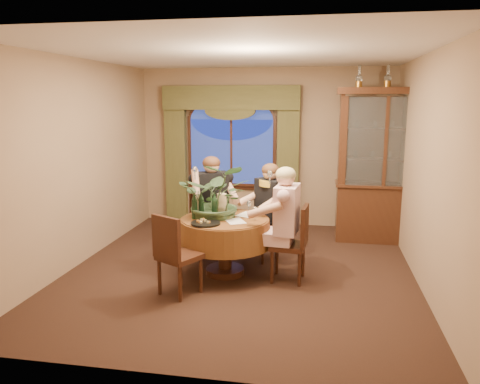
% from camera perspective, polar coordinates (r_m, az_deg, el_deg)
% --- Properties ---
extents(floor, '(5.00, 5.00, 0.00)m').
position_cam_1_polar(floor, '(6.35, 0.08, -9.51)').
color(floor, black).
rests_on(floor, ground).
extents(wall_back, '(4.50, 0.00, 4.50)m').
position_cam_1_polar(wall_back, '(8.45, 3.05, 5.43)').
color(wall_back, '#917456').
rests_on(wall_back, ground).
extents(wall_right, '(0.00, 5.00, 5.00)m').
position_cam_1_polar(wall_right, '(6.03, 21.66, 2.37)').
color(wall_right, '#917456').
rests_on(wall_right, ground).
extents(ceiling, '(5.00, 5.00, 0.00)m').
position_cam_1_polar(ceiling, '(5.97, 0.09, 16.55)').
color(ceiling, white).
rests_on(ceiling, wall_back).
extents(window, '(1.62, 0.10, 1.32)m').
position_cam_1_polar(window, '(8.49, -1.05, 4.79)').
color(window, navy).
rests_on(window, wall_back).
extents(arched_transom, '(1.60, 0.06, 0.44)m').
position_cam_1_polar(arched_transom, '(8.44, -1.07, 10.06)').
color(arched_transom, navy).
rests_on(arched_transom, wall_back).
extents(drapery_left, '(0.38, 0.14, 2.32)m').
position_cam_1_polar(drapery_left, '(8.71, -7.79, 4.06)').
color(drapery_left, '#444421').
rests_on(drapery_left, floor).
extents(drapery_right, '(0.38, 0.14, 2.32)m').
position_cam_1_polar(drapery_right, '(8.32, 5.88, 3.77)').
color(drapery_right, '#444421').
rests_on(drapery_right, floor).
extents(swag_valance, '(2.45, 0.16, 0.42)m').
position_cam_1_polar(swag_valance, '(8.36, -1.18, 11.42)').
color(swag_valance, '#444421').
rests_on(swag_valance, wall_back).
extents(dining_table, '(1.55, 1.55, 0.75)m').
position_cam_1_polar(dining_table, '(6.11, -1.86, -6.62)').
color(dining_table, maroon).
rests_on(dining_table, floor).
extents(china_cabinet, '(1.50, 0.59, 2.43)m').
position_cam_1_polar(china_cabinet, '(7.72, 16.97, 3.03)').
color(china_cabinet, '#331A10').
rests_on(china_cabinet, floor).
extents(oil_lamp_left, '(0.11, 0.11, 0.34)m').
position_cam_1_polar(oil_lamp_left, '(7.62, 14.33, 13.51)').
color(oil_lamp_left, '#A5722D').
rests_on(oil_lamp_left, china_cabinet).
extents(oil_lamp_center, '(0.11, 0.11, 0.34)m').
position_cam_1_polar(oil_lamp_center, '(7.66, 17.57, 13.33)').
color(oil_lamp_center, '#A5722D').
rests_on(oil_lamp_center, china_cabinet).
extents(oil_lamp_right, '(0.11, 0.11, 0.34)m').
position_cam_1_polar(oil_lamp_right, '(7.73, 20.77, 13.11)').
color(oil_lamp_right, '#A5722D').
rests_on(oil_lamp_right, china_cabinet).
extents(chair_right, '(0.45, 0.45, 0.96)m').
position_cam_1_polar(chair_right, '(5.90, 5.89, -6.25)').
color(chair_right, black).
rests_on(chair_right, floor).
extents(chair_back_right, '(0.57, 0.57, 0.96)m').
position_cam_1_polar(chair_back_right, '(6.66, 2.47, -4.18)').
color(chair_back_right, black).
rests_on(chair_back_right, floor).
extents(chair_back, '(0.58, 0.58, 0.96)m').
position_cam_1_polar(chair_back, '(6.78, -3.99, -3.92)').
color(chair_back, black).
rests_on(chair_back, floor).
extents(chair_front_left, '(0.57, 0.57, 0.96)m').
position_cam_1_polar(chair_front_left, '(5.52, -7.37, -7.53)').
color(chair_front_left, black).
rests_on(chair_front_left, floor).
extents(person_pink, '(0.53, 0.57, 1.45)m').
position_cam_1_polar(person_pink, '(5.82, 5.70, -3.98)').
color(person_pink, beige).
rests_on(person_pink, floor).
extents(person_back, '(0.68, 0.66, 1.47)m').
position_cam_1_polar(person_back, '(6.74, -3.49, -1.78)').
color(person_back, black).
rests_on(person_back, floor).
extents(person_scarf, '(0.68, 0.68, 1.40)m').
position_cam_1_polar(person_scarf, '(6.51, 3.80, -2.56)').
color(person_scarf, black).
rests_on(person_scarf, floor).
extents(stoneware_vase, '(0.16, 0.16, 0.30)m').
position_cam_1_polar(stoneware_vase, '(6.09, -2.25, -1.58)').
color(stoneware_vase, '#9A845E').
rests_on(stoneware_vase, dining_table).
extents(centerpiece_plant, '(0.93, 1.03, 0.80)m').
position_cam_1_polar(centerpiece_plant, '(6.01, -2.79, 2.63)').
color(centerpiece_plant, '#375634').
rests_on(centerpiece_plant, dining_table).
extents(olive_bowl, '(0.16, 0.16, 0.05)m').
position_cam_1_polar(olive_bowl, '(5.97, -1.64, -3.06)').
color(olive_bowl, '#515F2E').
rests_on(olive_bowl, dining_table).
extents(cheese_platter, '(0.36, 0.36, 0.02)m').
position_cam_1_polar(cheese_platter, '(5.73, -4.22, -3.83)').
color(cheese_platter, black).
rests_on(cheese_platter, dining_table).
extents(wine_bottle_0, '(0.07, 0.07, 0.33)m').
position_cam_1_polar(wine_bottle_0, '(5.98, -5.58, -1.70)').
color(wine_bottle_0, black).
rests_on(wine_bottle_0, dining_table).
extents(wine_bottle_1, '(0.07, 0.07, 0.33)m').
position_cam_1_polar(wine_bottle_1, '(5.93, -3.12, -1.77)').
color(wine_bottle_1, black).
rests_on(wine_bottle_1, dining_table).
extents(wine_bottle_2, '(0.07, 0.07, 0.33)m').
position_cam_1_polar(wine_bottle_2, '(6.02, -4.74, -1.59)').
color(wine_bottle_2, black).
rests_on(wine_bottle_2, dining_table).
extents(wine_bottle_3, '(0.07, 0.07, 0.33)m').
position_cam_1_polar(wine_bottle_3, '(6.14, -5.04, -1.36)').
color(wine_bottle_3, tan).
rests_on(wine_bottle_3, dining_table).
extents(tasting_paper_0, '(0.32, 0.36, 0.00)m').
position_cam_1_polar(tasting_paper_0, '(5.84, -0.60, -3.57)').
color(tasting_paper_0, white).
rests_on(tasting_paper_0, dining_table).
extents(tasting_paper_1, '(0.30, 0.35, 0.00)m').
position_cam_1_polar(tasting_paper_1, '(6.18, 0.86, -2.76)').
color(tasting_paper_1, white).
rests_on(tasting_paper_1, dining_table).
extents(wine_glass_person_pink, '(0.07, 0.07, 0.18)m').
position_cam_1_polar(wine_glass_person_pink, '(5.87, 1.84, -2.63)').
color(wine_glass_person_pink, silver).
rests_on(wine_glass_person_pink, dining_table).
extents(wine_glass_person_back, '(0.07, 0.07, 0.18)m').
position_cam_1_polar(wine_glass_person_back, '(6.36, -2.78, -1.57)').
color(wine_glass_person_back, silver).
rests_on(wine_glass_person_back, dining_table).
extents(wine_glass_person_scarf, '(0.07, 0.07, 0.18)m').
position_cam_1_polar(wine_glass_person_scarf, '(6.22, 1.10, -1.85)').
color(wine_glass_person_scarf, silver).
rests_on(wine_glass_person_scarf, dining_table).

